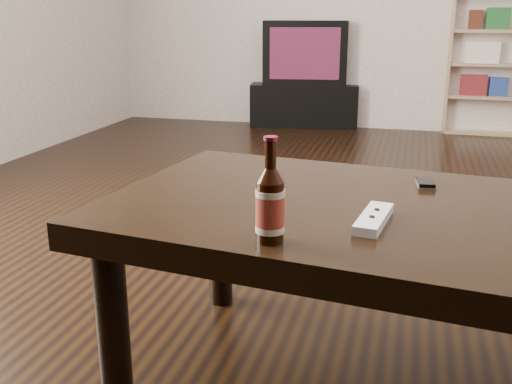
% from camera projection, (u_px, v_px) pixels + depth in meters
% --- Properties ---
extents(floor, '(5.00, 6.00, 0.01)m').
position_uv_depth(floor, '(367.00, 266.00, 2.41)').
color(floor, black).
rests_on(floor, ground).
extents(tv_stand, '(0.99, 0.60, 0.37)m').
position_uv_depth(tv_stand, '(304.00, 104.00, 5.35)').
color(tv_stand, black).
rests_on(tv_stand, floor).
extents(tv, '(0.77, 0.55, 0.53)m').
position_uv_depth(tv, '(305.00, 52.00, 5.22)').
color(tv, black).
rests_on(tv, tv_stand).
extents(bookshelf, '(0.62, 0.29, 1.13)m').
position_uv_depth(bookshelf, '(485.00, 61.00, 4.89)').
color(bookshelf, tan).
rests_on(bookshelf, floor).
extents(coffee_table, '(1.47, 0.97, 0.52)m').
position_uv_depth(coffee_table, '(381.00, 234.00, 1.48)').
color(coffee_table, black).
rests_on(coffee_table, floor).
extents(beer_bottle, '(0.07, 0.07, 0.22)m').
position_uv_depth(beer_bottle, '(270.00, 206.00, 1.23)').
color(beer_bottle, black).
rests_on(beer_bottle, coffee_table).
extents(phone, '(0.06, 0.09, 0.02)m').
position_uv_depth(phone, '(426.00, 183.00, 1.65)').
color(phone, silver).
rests_on(phone, coffee_table).
extents(remote, '(0.08, 0.20, 0.02)m').
position_uv_depth(remote, '(374.00, 219.00, 1.35)').
color(remote, white).
rests_on(remote, coffee_table).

